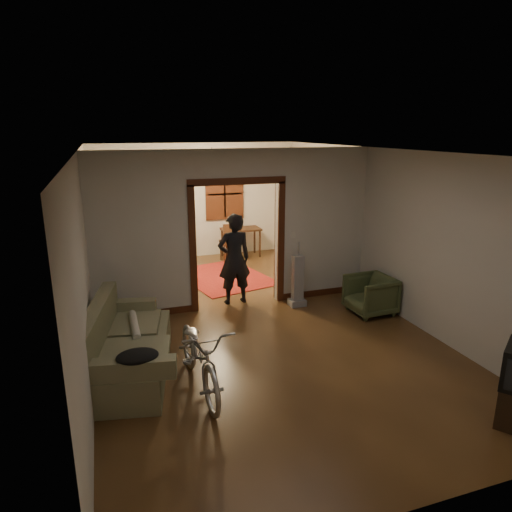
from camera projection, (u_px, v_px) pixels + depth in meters
name	position (u px, v px, depth m)	size (l,w,h in m)	color
floor	(250.00, 320.00, 7.72)	(5.00, 8.50, 0.01)	#402714
ceiling	(250.00, 150.00, 6.97)	(5.00, 8.50, 0.01)	white
wall_back	(197.00, 201.00, 11.22)	(5.00, 0.02, 2.80)	beige
wall_left	(85.00, 252.00, 6.57)	(0.02, 8.50, 2.80)	beige
wall_right	(383.00, 229.00, 8.12)	(0.02, 8.50, 2.80)	beige
partition_wall	(237.00, 230.00, 8.03)	(5.00, 0.14, 2.80)	beige
door_casing	(237.00, 246.00, 8.11)	(1.74, 0.20, 2.32)	#401C0E
far_window	(224.00, 194.00, 11.36)	(0.98, 0.06, 1.28)	black
chandelier	(212.00, 167.00, 9.37)	(0.24, 0.24, 0.24)	#FFE0A5
light_switch	(293.00, 235.00, 8.32)	(0.08, 0.01, 0.12)	silver
sofa	(129.00, 339.00, 5.93)	(0.94, 2.08, 0.96)	#656644
rolled_paper	(134.00, 325.00, 6.23)	(0.11, 0.11, 0.86)	beige
jacket	(137.00, 356.00, 5.07)	(0.47, 0.35, 0.14)	black
bicycle	(200.00, 355.00, 5.56)	(0.61, 1.75, 0.92)	silver
armchair	(370.00, 295.00, 7.92)	(0.72, 0.74, 0.67)	#434E2C
vacuum	(298.00, 281.00, 8.22)	(0.29, 0.23, 0.95)	gray
person	(234.00, 259.00, 8.26)	(0.61, 0.40, 1.68)	black
oriental_rug	(224.00, 277.00, 9.93)	(1.64, 2.15, 0.02)	maroon
locker	(141.00, 226.00, 10.59)	(0.93, 0.52, 1.86)	black
globe	(138.00, 183.00, 10.32)	(0.30, 0.30, 0.30)	#1E5972
desk	(241.00, 243.00, 11.46)	(0.96, 0.54, 0.71)	#341E11
desk_chair	(230.00, 242.00, 10.97)	(0.43, 0.43, 0.97)	#341E11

